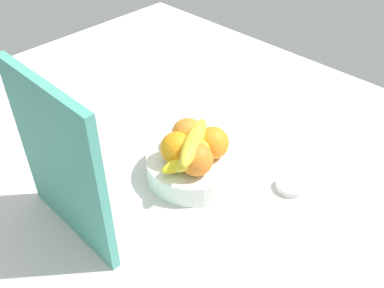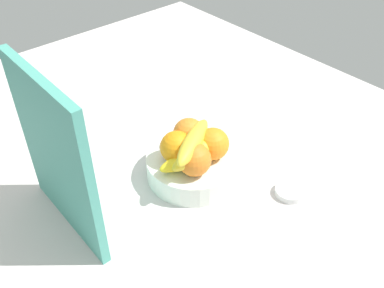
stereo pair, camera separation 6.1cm
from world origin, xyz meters
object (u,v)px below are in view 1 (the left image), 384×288
orange_front_left (188,134)px  orange_front_right (177,148)px  banana_bunch (196,150)px  fruit_bowl (192,166)px  cutting_board (60,165)px  orange_center (196,159)px  jar_lid (290,186)px  orange_back_left (213,143)px

orange_front_left → orange_front_right: (-1.93, 5.40, 0.00)cm
orange_front_right → banana_bunch: 4.59cm
fruit_bowl → banana_bunch: 7.46cm
cutting_board → orange_center: bearing=-110.7°
orange_front_left → orange_front_right: size_ratio=1.00×
orange_front_right → orange_front_left: bearing=-70.4°
fruit_bowl → jar_lid: fruit_bowl is taller
fruit_bowl → orange_front_left: 7.79cm
cutting_board → jar_lid: 51.78cm
fruit_bowl → orange_front_right: 7.51cm
orange_front_right → cutting_board: 27.47cm
fruit_bowl → orange_back_left: bearing=-127.4°
fruit_bowl → orange_front_left: bearing=-31.3°
cutting_board → jar_lid: size_ratio=5.28×
orange_front_right → cutting_board: (4.33, 25.71, 8.65)cm
orange_front_right → jar_lid: (-21.27, -15.87, -8.60)cm
orange_front_left → orange_center: same height
fruit_bowl → orange_front_right: bearing=63.0°
banana_bunch → jar_lid: (-17.23, -13.72, -9.01)cm
orange_back_left → cutting_board: (8.88, 32.74, 8.65)cm
orange_center → orange_back_left: size_ratio=1.00×
orange_center → jar_lid: size_ratio=1.11×
fruit_bowl → orange_front_right: (1.65, 3.23, 6.57)cm
orange_front_right → orange_center: size_ratio=1.00×
fruit_bowl → orange_front_left: (3.58, -2.17, 6.57)cm
orange_front_left → banana_bunch: bearing=151.4°
banana_bunch → orange_center: bearing=133.6°
orange_front_right → jar_lid: size_ratio=1.11×
banana_bunch → cutting_board: (8.36, 27.86, 8.24)cm
fruit_bowl → orange_front_left: size_ratio=2.93×
orange_back_left → cutting_board: bearing=74.8°
banana_bunch → cutting_board: bearing=73.3°
banana_bunch → jar_lid: bearing=-141.5°
cutting_board → jar_lid: cutting_board is taller
orange_center → cutting_board: size_ratio=0.21×
banana_bunch → fruit_bowl: bearing=-24.4°
fruit_bowl → orange_back_left: size_ratio=2.93×
orange_front_left → jar_lid: size_ratio=1.11×
orange_center → orange_back_left: (1.29, -6.79, 0.00)cm
fruit_bowl → orange_center: 8.35cm
orange_center → banana_bunch: (1.81, -1.90, 0.41)cm
orange_center → banana_bunch: size_ratio=0.42×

